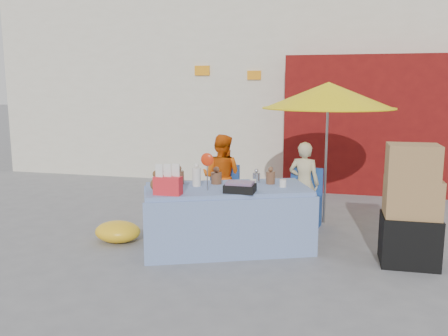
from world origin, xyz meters
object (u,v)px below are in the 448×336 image
(market_table, at_px, (226,217))
(chair_right, at_px, (303,210))
(chair_left, at_px, (219,205))
(umbrella, at_px, (328,96))
(vendor_beige, at_px, (304,184))
(vendor_orange, at_px, (222,177))
(box_stack, at_px, (411,210))

(market_table, relative_size, chair_right, 2.67)
(chair_left, xyz_separation_m, umbrella, (1.55, 0.28, 1.64))
(vendor_beige, xyz_separation_m, umbrella, (0.30, 0.15, 1.27))
(umbrella, bearing_deg, vendor_orange, -174.47)
(chair_right, height_order, vendor_beige, vendor_beige)
(market_table, height_order, chair_right, market_table)
(vendor_orange, height_order, umbrella, umbrella)
(chair_right, relative_size, umbrella, 0.41)
(vendor_orange, xyz_separation_m, vendor_beige, (1.25, 0.00, -0.04))
(vendor_orange, bearing_deg, chair_right, -177.04)
(vendor_beige, distance_m, umbrella, 1.32)
(vendor_beige, bearing_deg, chair_right, 100.15)
(box_stack, bearing_deg, chair_left, 155.11)
(chair_left, xyz_separation_m, vendor_beige, (1.25, 0.13, 0.36))
(market_table, height_order, box_stack, box_stack)
(vendor_orange, xyz_separation_m, box_stack, (2.56, -1.32, -0.01))
(market_table, height_order, umbrella, umbrella)
(market_table, distance_m, vendor_beige, 1.56)
(chair_right, height_order, box_stack, box_stack)
(chair_right, relative_size, vendor_orange, 0.65)
(market_table, distance_m, chair_left, 1.23)
(box_stack, bearing_deg, vendor_beige, 134.77)
(market_table, xyz_separation_m, box_stack, (2.17, -0.03, 0.24))
(chair_right, bearing_deg, vendor_beige, 100.15)
(chair_right, xyz_separation_m, vendor_orange, (-1.25, 0.13, 0.40))
(chair_left, bearing_deg, vendor_beige, 15.24)
(vendor_beige, bearing_deg, umbrella, -144.35)
(vendor_orange, bearing_deg, box_stack, 161.79)
(market_table, xyz_separation_m, umbrella, (1.16, 1.44, 1.48))
(market_table, relative_size, vendor_orange, 1.73)
(box_stack, bearing_deg, vendor_orange, 152.71)
(market_table, relative_size, chair_left, 2.67)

